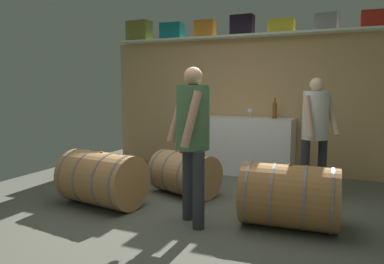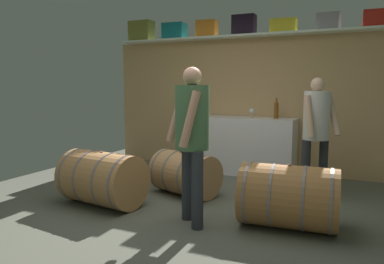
% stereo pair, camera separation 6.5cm
% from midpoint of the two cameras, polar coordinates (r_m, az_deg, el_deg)
% --- Properties ---
extents(ground_plane, '(6.01, 8.26, 0.02)m').
position_cam_midpoint_polar(ground_plane, '(4.71, 1.63, -10.35)').
color(ground_plane, '#56574B').
extents(back_wall_panel, '(4.81, 0.10, 2.17)m').
position_cam_midpoint_polar(back_wall_panel, '(6.29, 8.52, 4.10)').
color(back_wall_panel, tan).
rests_on(back_wall_panel, ground).
extents(high_shelf_board, '(4.43, 0.40, 0.03)m').
position_cam_midpoint_polar(high_shelf_board, '(6.19, 8.31, 14.26)').
color(high_shelf_board, silver).
rests_on(high_shelf_board, back_wall_panel).
extents(toolcase_olive, '(0.43, 0.25, 0.35)m').
position_cam_midpoint_polar(toolcase_olive, '(7.02, -7.44, 15.01)').
color(toolcase_olive, olive).
rests_on(toolcase_olive, high_shelf_board).
extents(toolcase_teal, '(0.40, 0.30, 0.27)m').
position_cam_midpoint_polar(toolcase_teal, '(6.68, -2.41, 15.10)').
color(toolcase_teal, '#14727B').
rests_on(toolcase_teal, high_shelf_board).
extents(toolcase_orange, '(0.35, 0.22, 0.28)m').
position_cam_midpoint_polar(toolcase_orange, '(6.43, 2.59, 15.44)').
color(toolcase_orange, orange).
rests_on(toolcase_orange, high_shelf_board).
extents(toolcase_black, '(0.36, 0.20, 0.32)m').
position_cam_midpoint_polar(toolcase_black, '(6.22, 8.26, 15.85)').
color(toolcase_black, black).
rests_on(toolcase_black, high_shelf_board).
extents(toolcase_yellow, '(0.39, 0.20, 0.21)m').
position_cam_midpoint_polar(toolcase_yellow, '(6.06, 14.08, 15.44)').
color(toolcase_yellow, gold).
rests_on(toolcase_yellow, high_shelf_board).
extents(toolcase_grey, '(0.33, 0.31, 0.24)m').
position_cam_midpoint_polar(toolcase_grey, '(5.97, 20.45, 15.47)').
color(toolcase_grey, gray).
rests_on(toolcase_grey, high_shelf_board).
extents(toolcase_red, '(0.39, 0.29, 0.23)m').
position_cam_midpoint_polar(toolcase_red, '(5.95, 26.80, 15.17)').
color(toolcase_red, red).
rests_on(toolcase_red, high_shelf_board).
extents(work_cabinet, '(1.55, 0.52, 0.90)m').
position_cam_midpoint_polar(work_cabinet, '(6.03, 8.43, -2.08)').
color(work_cabinet, white).
rests_on(work_cabinet, ground).
extents(wine_bottle_amber, '(0.07, 0.07, 0.31)m').
position_cam_midpoint_polar(wine_bottle_amber, '(5.88, 13.06, 3.39)').
color(wine_bottle_amber, brown).
rests_on(wine_bottle_amber, work_cabinet).
extents(wine_glass, '(0.08, 0.08, 0.15)m').
position_cam_midpoint_polar(wine_glass, '(5.93, 9.41, 3.14)').
color(wine_glass, white).
rests_on(wine_glass, work_cabinet).
extents(wine_barrel_near, '(0.96, 0.78, 0.56)m').
position_cam_midpoint_polar(wine_barrel_near, '(4.83, -0.68, -6.35)').
color(wine_barrel_near, tan).
rests_on(wine_barrel_near, ground).
extents(wine_barrel_far, '(1.02, 0.74, 0.64)m').
position_cam_midpoint_polar(wine_barrel_far, '(4.54, -13.10, -6.92)').
color(wine_barrel_far, '#B07B49').
rests_on(wine_barrel_far, ground).
extents(wine_barrel_flank, '(0.97, 0.69, 0.64)m').
position_cam_midpoint_polar(wine_barrel_flank, '(3.86, 15.03, -9.50)').
color(wine_barrel_flank, '#A46C3C').
rests_on(wine_barrel_flank, ground).
extents(tasting_cup, '(0.07, 0.07, 0.05)m').
position_cam_midpoint_polar(tasting_cup, '(4.79, -1.01, -2.75)').
color(tasting_cup, red).
rests_on(tasting_cup, wine_barrel_near).
extents(winemaker_pouring, '(0.49, 0.48, 1.58)m').
position_cam_midpoint_polar(winemaker_pouring, '(3.70, 0.44, 0.43)').
color(winemaker_pouring, '#2E333C').
rests_on(winemaker_pouring, ground).
extents(visitor_tasting, '(0.47, 0.47, 1.50)m').
position_cam_midpoint_polar(visitor_tasting, '(4.92, 18.83, 1.11)').
color(visitor_tasting, '#292C30').
rests_on(visitor_tasting, ground).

